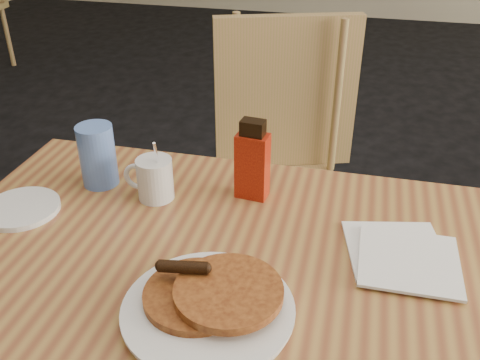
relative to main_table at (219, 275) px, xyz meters
name	(u,v)px	position (x,y,z in m)	size (l,w,h in m)	color
main_table	(219,275)	(0.00, 0.00, 0.00)	(1.17, 0.79, 0.75)	#A4773A
chair_main_far	(278,152)	(-0.01, 0.72, -0.11)	(0.57, 0.58, 1.00)	#A2784C
pancake_plate	(209,304)	(0.03, -0.14, 0.06)	(0.28, 0.28, 0.07)	white
coffee_mug	(154,178)	(-0.19, 0.17, 0.09)	(0.11, 0.08, 0.15)	white
syrup_bottle	(252,162)	(0.01, 0.22, 0.13)	(0.07, 0.05, 0.18)	maroon
napkin_stack	(402,255)	(0.33, 0.08, 0.05)	(0.22, 0.23, 0.01)	white
blue_tumbler	(98,155)	(-0.33, 0.19, 0.11)	(0.08, 0.08, 0.14)	#577CCD
side_saucer	(21,208)	(-0.44, 0.05, 0.05)	(0.16, 0.16, 0.01)	white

